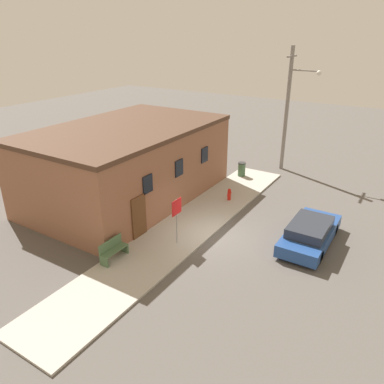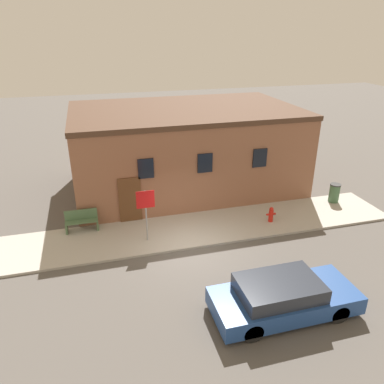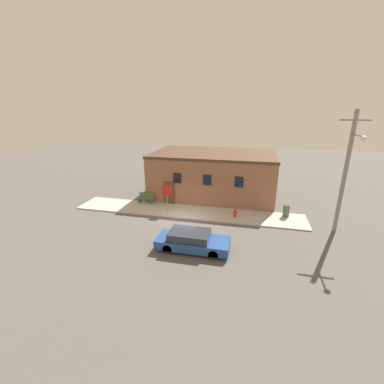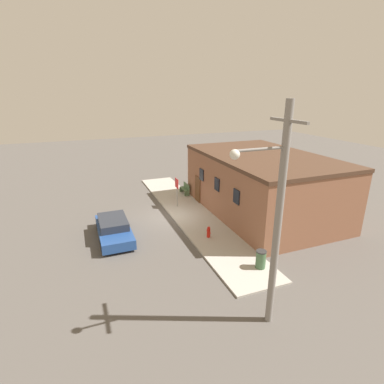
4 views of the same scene
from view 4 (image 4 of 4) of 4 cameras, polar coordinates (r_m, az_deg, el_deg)
name	(u,v)px [view 4 (image 4 of 4)]	position (r m, az deg, el deg)	size (l,w,h in m)	color
ground_plane	(171,217)	(21.83, -4.07, -4.74)	(80.00, 80.00, 0.00)	#56514C
sidewalk	(190,213)	(22.25, -0.41, -4.08)	(19.41, 2.97, 0.10)	#B2ADA3
brick_building	(261,184)	(22.57, 13.09, 1.53)	(11.73, 7.33, 4.37)	#8E5B42
fire_hydrant	(209,232)	(18.56, 3.17, -7.59)	(0.44, 0.21, 0.71)	red
stop_sign	(177,187)	(22.97, -2.91, 0.98)	(0.73, 0.06, 2.24)	gray
bench	(185,189)	(26.16, -1.33, 0.60)	(1.38, 0.44, 0.92)	#4C6B47
trash_bin	(261,259)	(15.91, 12.97, -12.37)	(0.53, 0.53, 0.95)	#426642
utility_pole	(276,216)	(10.90, 15.71, -4.49)	(1.80, 2.17, 8.45)	gray
parked_car	(114,229)	(19.25, -14.68, -6.76)	(4.56, 1.88, 1.21)	black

